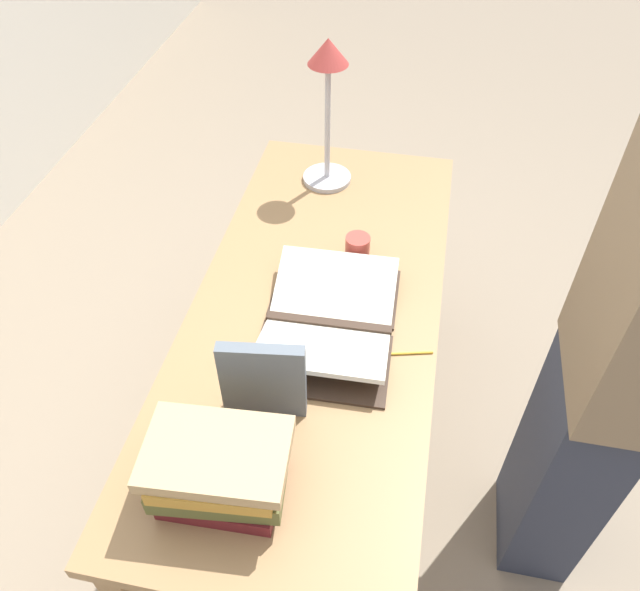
# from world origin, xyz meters

# --- Properties ---
(ground_plane) EXTENTS (12.00, 12.00, 0.00)m
(ground_plane) POSITION_xyz_m (0.00, 0.00, 0.00)
(ground_plane) COLOR gray
(reading_desk) EXTENTS (1.56, 0.66, 0.76)m
(reading_desk) POSITION_xyz_m (0.00, 0.00, 0.65)
(reading_desk) COLOR #937047
(reading_desk) RESTS_ON ground_plane
(open_book) EXTENTS (0.48, 0.35, 0.08)m
(open_book) POSITION_xyz_m (-0.07, -0.05, 0.78)
(open_book) COLOR #38281E
(open_book) RESTS_ON reading_desk
(book_stack_tall) EXTENTS (0.21, 0.29, 0.16)m
(book_stack_tall) POSITION_xyz_m (-0.56, 0.08, 0.84)
(book_stack_tall) COLOR maroon
(book_stack_tall) RESTS_ON reading_desk
(book_standing_upright) EXTENTS (0.05, 0.19, 0.22)m
(book_standing_upright) POSITION_xyz_m (-0.35, 0.05, 0.87)
(book_standing_upright) COLOR slate
(book_standing_upright) RESTS_ON reading_desk
(reading_lamp) EXTENTS (0.16, 0.16, 0.48)m
(reading_lamp) POSITION_xyz_m (0.58, 0.08, 1.07)
(reading_lamp) COLOR #ADADB2
(reading_lamp) RESTS_ON reading_desk
(coffee_mug) EXTENTS (0.10, 0.07, 0.09)m
(coffee_mug) POSITION_xyz_m (0.19, -0.08, 0.80)
(coffee_mug) COLOR #B74238
(coffee_mug) RESTS_ON reading_desk
(pencil) EXTENTS (0.04, 0.14, 0.01)m
(pencil) POSITION_xyz_m (-0.13, -0.25, 0.76)
(pencil) COLOR gold
(pencil) RESTS_ON reading_desk
(person_reader) EXTENTS (0.36, 0.23, 1.63)m
(person_reader) POSITION_xyz_m (-0.14, -0.72, 0.81)
(person_reader) COLOR #2D3342
(person_reader) RESTS_ON ground_plane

